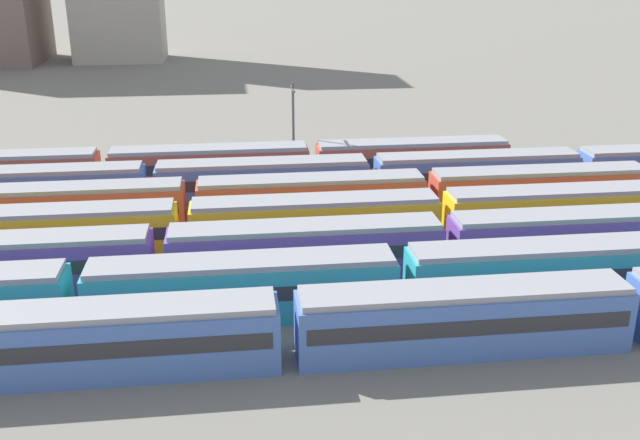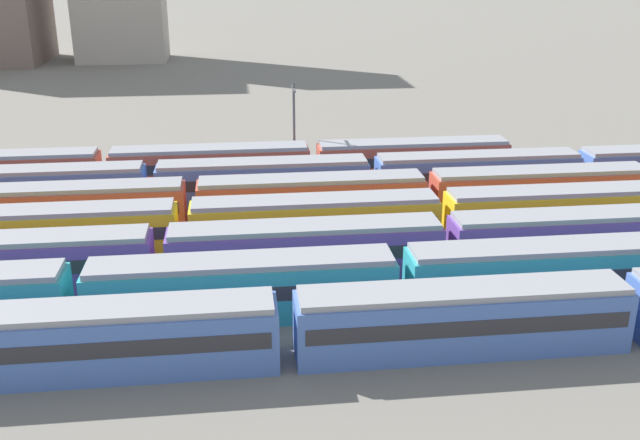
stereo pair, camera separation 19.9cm
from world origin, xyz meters
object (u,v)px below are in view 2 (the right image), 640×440
at_px(train_track_1, 401,280).
at_px(catenary_pole_1, 294,124).
at_px(train_track_2, 160,257).
at_px(train_track_0, 286,329).
at_px(train_track_3, 184,227).
at_px(train_track_6, 105,170).
at_px(train_track_5, 372,177).
at_px(train_track_4, 312,199).

xyz_separation_m(train_track_1, catenary_pole_1, (-3.93, 28.73, 3.10)).
bearing_deg(train_track_2, train_track_0, -54.53).
xyz_separation_m(train_track_0, train_track_3, (-6.18, 15.60, 0.00)).
relative_size(train_track_0, train_track_6, 1.00).
bearing_deg(train_track_6, train_track_2, -72.30).
bearing_deg(catenary_pole_1, train_track_0, -95.60).
distance_m(train_track_0, catenary_pole_1, 34.24).
bearing_deg(train_track_5, train_track_6, 167.51).
xyz_separation_m(train_track_3, train_track_5, (15.60, 10.40, 0.00)).
xyz_separation_m(train_track_1, train_track_6, (-21.31, 26.00, 0.00)).
bearing_deg(train_track_0, train_track_5, 70.08).
relative_size(train_track_2, train_track_6, 1.00).
xyz_separation_m(train_track_0, train_track_1, (7.26, 5.20, 0.00)).
bearing_deg(train_track_3, train_track_4, 28.08).
bearing_deg(train_track_6, train_track_1, -50.67).
distance_m(train_track_2, train_track_3, 5.34).
bearing_deg(train_track_2, train_track_3, 76.69).
xyz_separation_m(train_track_2, train_track_4, (10.98, 10.40, 0.00)).
relative_size(train_track_3, train_track_5, 0.66).
xyz_separation_m(train_track_2, train_track_5, (16.83, 15.60, 0.00)).
relative_size(train_track_2, train_track_5, 0.66).
distance_m(train_track_1, train_track_4, 16.03).
height_order(train_track_1, train_track_6, same).
distance_m(train_track_0, train_track_6, 34.22).
height_order(train_track_1, train_track_5, same).
bearing_deg(train_track_4, train_track_1, -76.69).
relative_size(train_track_0, train_track_1, 0.66).
bearing_deg(train_track_6, train_track_0, -65.76).
bearing_deg(train_track_3, train_track_0, -68.39).
bearing_deg(train_track_0, train_track_1, 35.61).
height_order(train_track_2, train_track_6, same).
bearing_deg(train_track_3, train_track_5, 33.69).
distance_m(train_track_3, train_track_5, 18.75).
relative_size(train_track_3, catenary_pole_1, 8.35).
bearing_deg(train_track_2, train_track_4, 43.45).
height_order(train_track_4, train_track_5, same).
relative_size(train_track_0, train_track_2, 1.00).
bearing_deg(train_track_3, catenary_pole_1, 62.59).
relative_size(train_track_1, catenary_pole_1, 12.57).
bearing_deg(train_track_0, train_track_2, 125.47).
bearing_deg(train_track_4, catenary_pole_1, 91.06).
xyz_separation_m(train_track_4, train_track_5, (5.85, 5.20, 0.00)).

